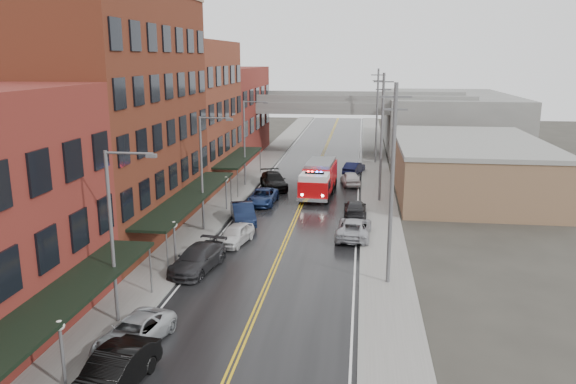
{
  "coord_description": "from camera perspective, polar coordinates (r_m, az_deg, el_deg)",
  "views": [
    {
      "loc": [
        5.38,
        -17.19,
        13.35
      ],
      "look_at": [
        -0.26,
        25.46,
        3.0
      ],
      "focal_mm": 35.0,
      "sensor_mm": 36.0,
      "label": 1
    }
  ],
  "objects": [
    {
      "name": "curb_left",
      "position": [
        50.24,
        -5.42,
        -1.85
      ],
      "size": [
        0.3,
        160.0,
        0.15
      ],
      "primitive_type": "cube",
      "color": "gray",
      "rests_on": "ground"
    },
    {
      "name": "right_far_block",
      "position": [
        88.59,
        15.8,
        6.96
      ],
      "size": [
        18.0,
        30.0,
        8.0
      ],
      "primitive_type": "cube",
      "color": "slate",
      "rests_on": "ground"
    },
    {
      "name": "sidewalk_left",
      "position": [
        50.63,
        -7.24,
        -1.78
      ],
      "size": [
        3.0,
        160.0,
        0.15
      ],
      "primitive_type": "cube",
      "color": "slate",
      "rests_on": "ground"
    },
    {
      "name": "parked_car_left_4",
      "position": [
        41.4,
        -5.38,
        -4.3
      ],
      "size": [
        2.48,
        4.47,
        1.44
      ],
      "primitive_type": "imported",
      "rotation": [
        0.0,
        0.0,
        -0.19
      ],
      "color": "silver",
      "rests_on": "ground"
    },
    {
      "name": "utility_pole_0",
      "position": [
        33.0,
        10.52,
        0.97
      ],
      "size": [
        1.8,
        0.24,
        12.0
      ],
      "color": "#59595B",
      "rests_on": "ground"
    },
    {
      "name": "overpass",
      "position": [
        79.71,
        3.67,
        8.2
      ],
      "size": [
        40.0,
        10.0,
        7.5
      ],
      "color": "slate",
      "rests_on": "ground"
    },
    {
      "name": "road",
      "position": [
        49.33,
        0.99,
        -2.16
      ],
      "size": [
        11.0,
        160.0,
        0.02
      ],
      "primitive_type": "cube",
      "color": "black",
      "rests_on": "ground"
    },
    {
      "name": "utility_pole_1",
      "position": [
        52.69,
        9.5,
        5.66
      ],
      "size": [
        1.8,
        0.24,
        12.0
      ],
      "color": "#59595B",
      "rests_on": "ground"
    },
    {
      "name": "parked_car_right_1",
      "position": [
        48.66,
        6.83,
        -1.66
      ],
      "size": [
        2.0,
        4.75,
        1.37
      ],
      "primitive_type": "imported",
      "rotation": [
        0.0,
        0.0,
        3.16
      ],
      "color": "black",
      "rests_on": "ground"
    },
    {
      "name": "parked_car_right_2",
      "position": [
        60.33,
        6.36,
        1.39
      ],
      "size": [
        2.49,
        4.64,
        1.5
      ],
      "primitive_type": "imported",
      "rotation": [
        0.0,
        0.0,
        3.31
      ],
      "color": "silver",
      "rests_on": "ground"
    },
    {
      "name": "parked_car_left_2",
      "position": [
        28.23,
        -15.38,
        -13.68
      ],
      "size": [
        3.06,
        5.17,
        1.35
      ],
      "primitive_type": "imported",
      "rotation": [
        0.0,
        0.0,
        -0.18
      ],
      "color": "#A4A8AC",
      "rests_on": "ground"
    },
    {
      "name": "parked_car_right_3",
      "position": [
        66.21,
        6.72,
        2.44
      ],
      "size": [
        2.68,
        4.66,
        1.45
      ],
      "primitive_type": "imported",
      "rotation": [
        0.0,
        0.0,
        2.87
      ],
      "color": "black",
      "rests_on": "ground"
    },
    {
      "name": "tan_building",
      "position": [
        59.17,
        17.76,
        2.31
      ],
      "size": [
        14.0,
        22.0,
        5.0
      ],
      "primitive_type": "cube",
      "color": "brown",
      "rests_on": "ground"
    },
    {
      "name": "parked_car_left_6",
      "position": [
        52.29,
        -2.58,
        -0.48
      ],
      "size": [
        2.45,
        5.13,
        1.41
      ],
      "primitive_type": "imported",
      "rotation": [
        0.0,
        0.0,
        -0.02
      ],
      "color": "navy",
      "rests_on": "ground"
    },
    {
      "name": "parked_car_left_1",
      "position": [
        25.07,
        -17.26,
        -17.08
      ],
      "size": [
        2.39,
        5.25,
        1.67
      ],
      "primitive_type": "imported",
      "rotation": [
        0.0,
        0.0,
        -0.13
      ],
      "color": "black",
      "rests_on": "ground"
    },
    {
      "name": "brick_building_b",
      "position": [
        44.53,
        -17.45,
        7.31
      ],
      "size": [
        9.0,
        20.0,
        18.0
      ],
      "primitive_type": "cube",
      "color": "#592617",
      "rests_on": "ground"
    },
    {
      "name": "street_lamp_1",
      "position": [
        43.65,
        -8.47,
        2.6
      ],
      "size": [
        2.64,
        0.22,
        9.0
      ],
      "color": "#59595B",
      "rests_on": "ground"
    },
    {
      "name": "globe_lamp_1",
      "position": [
        36.9,
        -11.48,
        -4.15
      ],
      "size": [
        0.44,
        0.44,
        3.12
      ],
      "color": "#59595B",
      "rests_on": "ground"
    },
    {
      "name": "fire_truck",
      "position": [
        55.45,
        3.13,
        1.42
      ],
      "size": [
        3.91,
        8.92,
        3.2
      ],
      "rotation": [
        0.0,
        0.0,
        -0.05
      ],
      "color": "#BA080C",
      "rests_on": "ground"
    },
    {
      "name": "globe_lamp_2",
      "position": [
        49.87,
        -6.32,
        0.66
      ],
      "size": [
        0.44,
        0.44,
        3.12
      ],
      "color": "#59595B",
      "rests_on": "ground"
    },
    {
      "name": "parked_car_left_7",
      "position": [
        58.45,
        -1.48,
        1.16
      ],
      "size": [
        4.01,
        6.19,
        1.67
      ],
      "primitive_type": "imported",
      "rotation": [
        0.0,
        0.0,
        0.31
      ],
      "color": "black",
      "rests_on": "ground"
    },
    {
      "name": "awning_0",
      "position": [
        26.87,
        -22.18,
        -10.22
      ],
      "size": [
        2.6,
        16.0,
        3.09
      ],
      "color": "black",
      "rests_on": "ground"
    },
    {
      "name": "utility_pole_2",
      "position": [
        72.55,
        9.02,
        7.79
      ],
      "size": [
        1.8,
        0.24,
        12.0
      ],
      "color": "#59595B",
      "rests_on": "ground"
    },
    {
      "name": "parked_car_left_3",
      "position": [
        36.65,
        -9.15,
        -6.7
      ],
      "size": [
        3.07,
        5.7,
        1.57
      ],
      "primitive_type": "imported",
      "rotation": [
        0.0,
        0.0,
        -0.17
      ],
      "color": "#28282B",
      "rests_on": "ground"
    },
    {
      "name": "brick_building_far",
      "position": [
        77.82,
        -6.45,
        8.03
      ],
      "size": [
        9.0,
        20.0,
        12.0
      ],
      "primitive_type": "cube",
      "color": "maroon",
      "rests_on": "ground"
    },
    {
      "name": "curb_right",
      "position": [
        49.02,
        7.58,
        -2.31
      ],
      "size": [
        0.3,
        160.0,
        0.15
      ],
      "primitive_type": "cube",
      "color": "gray",
      "rests_on": "ground"
    },
    {
      "name": "street_lamp_0",
      "position": [
        29.04,
        -17.1,
        -3.42
      ],
      "size": [
        2.64,
        0.22,
        9.0
      ],
      "color": "#59595B",
      "rests_on": "ground"
    },
    {
      "name": "globe_lamp_0",
      "position": [
        25.07,
        -22.09,
        -13.66
      ],
      "size": [
        0.44,
        0.44,
        3.12
      ],
      "color": "#59595B",
      "rests_on": "ground"
    },
    {
      "name": "parked_car_left_5",
      "position": [
        46.44,
        -4.59,
        -2.17
      ],
      "size": [
        3.18,
        5.26,
        1.64
      ],
      "primitive_type": "imported",
      "rotation": [
        0.0,
        0.0,
        0.31
      ],
      "color": "black",
      "rests_on": "ground"
    },
    {
      "name": "parked_car_right_0",
      "position": [
        42.88,
        6.71,
        -3.66
      ],
      "size": [
        2.78,
        5.51,
        1.49
      ],
      "primitive_type": "imported",
      "rotation": [
        0.0,
        0.0,
        3.08
      ],
      "color": "#A2A3AA",
      "rests_on": "ground"
    },
    {
      "name": "awning_2",
      "position": [
        60.01,
        -4.97,
        3.53
      ],
      "size": [
        2.6,
        13.0,
        3.09
      ],
      "color": "black",
      "rests_on": "ground"
    },
    {
      "name": "sidewalk_right",
      "position": [
        49.06,
        9.5,
        -2.36
      ],
      "size": [
        3.0,
        160.0,
        0.15
      ],
      "primitive_type": "cube",
      "color": "slate",
      "rests_on": "ground"
    },
    {
      "name": "brick_building_c",
      "position": [
        60.92,
        -10.45,
        7.8
      ],
      "size": [
        9.0,
        15.0,
        15.0
      ],
      "primitive_type": "cube",
      "color": "brown",
      "rests_on": "ground"
    },
    {
      "name": "awning_1",
      "position": [
        43.45,
        -9.93,
        -0.47
      ],
      "size": [
        2.6,
        18.0,
        3.09
      ],
      "color": "black",
      "rests_on": "ground"
    },
    {
      "name": "street_lamp_2",
      "position": [
        58.98,
        -4.22,
        5.54
      ],
      "size": [
        2.64,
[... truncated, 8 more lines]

